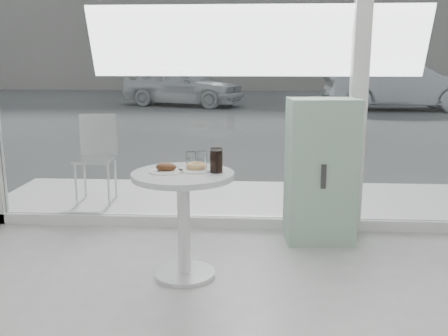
# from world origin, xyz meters

# --- Properties ---
(storefront) EXTENTS (5.00, 0.14, 3.00)m
(storefront) POSITION_xyz_m (0.07, 3.00, 1.71)
(storefront) COLOR white
(storefront) RESTS_ON ground
(main_table) EXTENTS (0.72, 0.72, 0.77)m
(main_table) POSITION_xyz_m (-0.50, 1.90, 0.55)
(main_table) COLOR silver
(main_table) RESTS_ON ground
(patio_deck) EXTENTS (5.60, 1.60, 0.05)m
(patio_deck) POSITION_xyz_m (0.00, 3.80, 0.03)
(patio_deck) COLOR silver
(patio_deck) RESTS_ON ground
(street) EXTENTS (40.00, 24.00, 0.00)m
(street) POSITION_xyz_m (0.00, 16.00, -0.00)
(street) COLOR #393939
(street) RESTS_ON ground
(far_building) EXTENTS (40.00, 2.00, 8.00)m
(far_building) POSITION_xyz_m (0.00, 25.00, 4.00)
(far_building) COLOR gray
(far_building) RESTS_ON ground
(mint_cabinet) EXTENTS (0.60, 0.43, 1.23)m
(mint_cabinet) POSITION_xyz_m (0.56, 2.70, 0.61)
(mint_cabinet) COLOR #8AB09A
(mint_cabinet) RESTS_ON ground
(patio_chair) EXTENTS (0.42, 0.42, 0.92)m
(patio_chair) POSITION_xyz_m (-1.69, 3.68, 0.57)
(patio_chair) COLOR silver
(patio_chair) RESTS_ON patio_deck
(car_white) EXTENTS (4.44, 2.94, 1.40)m
(car_white) POSITION_xyz_m (-2.43, 15.41, 0.70)
(car_white) COLOR silver
(car_white) RESTS_ON street
(car_silver) EXTENTS (4.57, 1.63, 1.50)m
(car_silver) POSITION_xyz_m (4.45, 14.34, 0.75)
(car_silver) COLOR #9D9FA4
(car_silver) RESTS_ON street
(plate_fritter) EXTENTS (0.23, 0.23, 0.07)m
(plate_fritter) POSITION_xyz_m (-0.61, 1.90, 0.80)
(plate_fritter) COLOR white
(plate_fritter) RESTS_ON main_table
(plate_donut) EXTENTS (0.24, 0.24, 0.06)m
(plate_donut) POSITION_xyz_m (-0.42, 1.97, 0.79)
(plate_donut) COLOR white
(plate_donut) RESTS_ON main_table
(water_tumbler_a) EXTENTS (0.07, 0.07, 0.11)m
(water_tumbler_a) POSITION_xyz_m (-0.47, 2.09, 0.82)
(water_tumbler_a) COLOR white
(water_tumbler_a) RESTS_ON main_table
(water_tumbler_b) EXTENTS (0.07, 0.07, 0.12)m
(water_tumbler_b) POSITION_xyz_m (-0.38, 2.07, 0.82)
(water_tumbler_b) COLOR white
(water_tumbler_b) RESTS_ON main_table
(cola_glass) EXTENTS (0.09, 0.09, 0.17)m
(cola_glass) POSITION_xyz_m (-0.27, 1.92, 0.85)
(cola_glass) COLOR white
(cola_glass) RESTS_ON main_table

